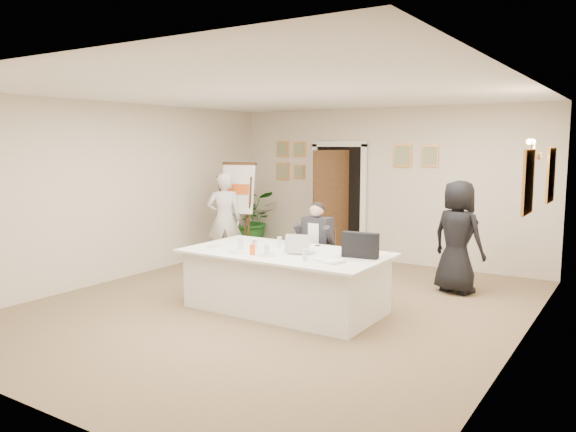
{
  "coord_description": "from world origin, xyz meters",
  "views": [
    {
      "loc": [
        4.07,
        -6.04,
        2.16
      ],
      "look_at": [
        -0.22,
        0.6,
        1.14
      ],
      "focal_mm": 35.0,
      "sensor_mm": 36.0,
      "label": 1
    }
  ],
  "objects_px": {
    "flip_chart": "(240,217)",
    "steel_jug": "(255,245)",
    "laptop_bag": "(360,245)",
    "potted_palm": "(251,219)",
    "oj_glass": "(252,250)",
    "standing_man": "(224,219)",
    "laptop": "(302,242)",
    "seated_man": "(316,247)",
    "standing_woman": "(458,237)",
    "paper_stack": "(329,261)",
    "conference_table": "(285,280)"
  },
  "relations": [
    {
      "from": "steel_jug",
      "to": "standing_man",
      "type": "bearing_deg",
      "value": 137.94
    },
    {
      "from": "flip_chart",
      "to": "steel_jug",
      "type": "bearing_deg",
      "value": -48.59
    },
    {
      "from": "laptop_bag",
      "to": "flip_chart",
      "type": "bearing_deg",
      "value": 143.11
    },
    {
      "from": "laptop_bag",
      "to": "paper_stack",
      "type": "height_order",
      "value": "laptop_bag"
    },
    {
      "from": "conference_table",
      "to": "oj_glass",
      "type": "height_order",
      "value": "oj_glass"
    },
    {
      "from": "laptop_bag",
      "to": "steel_jug",
      "type": "xyz_separation_m",
      "value": [
        -1.41,
        -0.25,
        -0.1
      ]
    },
    {
      "from": "oj_glass",
      "to": "steel_jug",
      "type": "bearing_deg",
      "value": 122.14
    },
    {
      "from": "conference_table",
      "to": "potted_palm",
      "type": "relative_size",
      "value": 2.15
    },
    {
      "from": "seated_man",
      "to": "oj_glass",
      "type": "relative_size",
      "value": 10.36
    },
    {
      "from": "laptop",
      "to": "oj_glass",
      "type": "bearing_deg",
      "value": -152.91
    },
    {
      "from": "oj_glass",
      "to": "standing_woman",
      "type": "bearing_deg",
      "value": 53.27
    },
    {
      "from": "flip_chart",
      "to": "laptop_bag",
      "type": "height_order",
      "value": "flip_chart"
    },
    {
      "from": "seated_man",
      "to": "flip_chart",
      "type": "height_order",
      "value": "flip_chart"
    },
    {
      "from": "potted_palm",
      "to": "oj_glass",
      "type": "height_order",
      "value": "potted_palm"
    },
    {
      "from": "conference_table",
      "to": "laptop",
      "type": "xyz_separation_m",
      "value": [
        0.24,
        0.02,
        0.52
      ]
    },
    {
      "from": "conference_table",
      "to": "paper_stack",
      "type": "bearing_deg",
      "value": -18.83
    },
    {
      "from": "flip_chart",
      "to": "standing_woman",
      "type": "relative_size",
      "value": 1.09
    },
    {
      "from": "standing_woman",
      "to": "paper_stack",
      "type": "height_order",
      "value": "standing_woman"
    },
    {
      "from": "seated_man",
      "to": "standing_man",
      "type": "xyz_separation_m",
      "value": [
        -2.28,
        0.73,
        0.16
      ]
    },
    {
      "from": "seated_man",
      "to": "laptop_bag",
      "type": "height_order",
      "value": "seated_man"
    },
    {
      "from": "potted_palm",
      "to": "laptop_bag",
      "type": "xyz_separation_m",
      "value": [
        3.96,
        -3.11,
        0.32
      ]
    },
    {
      "from": "standing_man",
      "to": "standing_woman",
      "type": "bearing_deg",
      "value": 147.51
    },
    {
      "from": "conference_table",
      "to": "standing_woman",
      "type": "xyz_separation_m",
      "value": [
        1.62,
        2.07,
        0.43
      ]
    },
    {
      "from": "laptop",
      "to": "flip_chart",
      "type": "bearing_deg",
      "value": 125.6
    },
    {
      "from": "standing_man",
      "to": "laptop",
      "type": "distance_m",
      "value": 3.09
    },
    {
      "from": "seated_man",
      "to": "laptop_bag",
      "type": "relative_size",
      "value": 3.03
    },
    {
      "from": "seated_man",
      "to": "standing_woman",
      "type": "distance_m",
      "value": 2.06
    },
    {
      "from": "laptop",
      "to": "laptop_bag",
      "type": "relative_size",
      "value": 0.78
    },
    {
      "from": "flip_chart",
      "to": "steel_jug",
      "type": "height_order",
      "value": "flip_chart"
    },
    {
      "from": "seated_man",
      "to": "laptop_bag",
      "type": "xyz_separation_m",
      "value": [
        1.08,
        -0.79,
        0.26
      ]
    },
    {
      "from": "laptop_bag",
      "to": "oj_glass",
      "type": "distance_m",
      "value": 1.34
    },
    {
      "from": "seated_man",
      "to": "laptop_bag",
      "type": "bearing_deg",
      "value": -29.14
    },
    {
      "from": "conference_table",
      "to": "seated_man",
      "type": "bearing_deg",
      "value": 95.59
    },
    {
      "from": "laptop",
      "to": "oj_glass",
      "type": "height_order",
      "value": "laptop"
    },
    {
      "from": "paper_stack",
      "to": "oj_glass",
      "type": "height_order",
      "value": "oj_glass"
    },
    {
      "from": "potted_palm",
      "to": "oj_glass",
      "type": "bearing_deg",
      "value": -53.21
    },
    {
      "from": "standing_woman",
      "to": "oj_glass",
      "type": "distance_m",
      "value": 3.09
    },
    {
      "from": "seated_man",
      "to": "standing_man",
      "type": "bearing_deg",
      "value": 169.21
    },
    {
      "from": "standing_man",
      "to": "paper_stack",
      "type": "distance_m",
      "value": 3.71
    },
    {
      "from": "seated_man",
      "to": "flip_chart",
      "type": "bearing_deg",
      "value": 160.48
    },
    {
      "from": "laptop",
      "to": "paper_stack",
      "type": "relative_size",
      "value": 1.03
    },
    {
      "from": "seated_man",
      "to": "oj_glass",
      "type": "height_order",
      "value": "seated_man"
    },
    {
      "from": "laptop_bag",
      "to": "steel_jug",
      "type": "relative_size",
      "value": 4.04
    },
    {
      "from": "conference_table",
      "to": "flip_chart",
      "type": "xyz_separation_m",
      "value": [
        -2.31,
        2.04,
        0.44
      ]
    },
    {
      "from": "paper_stack",
      "to": "oj_glass",
      "type": "relative_size",
      "value": 2.57
    },
    {
      "from": "flip_chart",
      "to": "laptop_bag",
      "type": "xyz_separation_m",
      "value": [
        3.29,
        -1.88,
        0.1
      ]
    },
    {
      "from": "potted_palm",
      "to": "steel_jug",
      "type": "relative_size",
      "value": 11.06
    },
    {
      "from": "paper_stack",
      "to": "standing_man",
      "type": "bearing_deg",
      "value": 148.54
    },
    {
      "from": "conference_table",
      "to": "oj_glass",
      "type": "distance_m",
      "value": 0.65
    },
    {
      "from": "seated_man",
      "to": "laptop",
      "type": "bearing_deg",
      "value": -63.31
    }
  ]
}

